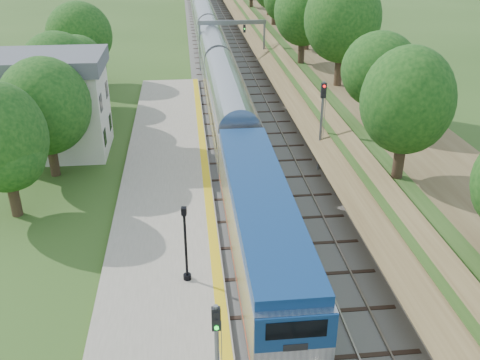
{
  "coord_description": "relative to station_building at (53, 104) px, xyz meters",
  "views": [
    {
      "loc": [
        -3.58,
        -11.77,
        16.97
      ],
      "look_at": [
        -0.5,
        17.38,
        2.8
      ],
      "focal_mm": 40.0,
      "sensor_mm": 36.0,
      "label": 1
    }
  ],
  "objects": [
    {
      "name": "signal_farside",
      "position": [
        20.2,
        -5.71,
        0.15
      ],
      "size": [
        0.37,
        0.29,
        6.74
      ],
      "color": "slate",
      "rests_on": "ground"
    },
    {
      "name": "lamppost_far",
      "position": [
        10.09,
        -19.02,
        -1.83
      ],
      "size": [
        0.42,
        0.42,
        4.2
      ],
      "color": "black",
      "rests_on": "platform"
    },
    {
      "name": "platform",
      "position": [
        8.8,
        -14.0,
        -3.9
      ],
      "size": [
        6.4,
        68.0,
        0.38
      ],
      "primitive_type": "cube",
      "color": "gray",
      "rests_on": "ground"
    },
    {
      "name": "trackbed",
      "position": [
        16.0,
        30.0,
        -4.02
      ],
      "size": [
        9.5,
        170.0,
        0.28
      ],
      "color": "#4C4944",
      "rests_on": "ground"
    },
    {
      "name": "trees_behind_platform",
      "position": [
        2.83,
        -9.33,
        0.44
      ],
      "size": [
        7.82,
        53.32,
        7.21
      ],
      "color": "#332316",
      "rests_on": "ground"
    },
    {
      "name": "yellow_stripe",
      "position": [
        11.65,
        -14.0,
        -3.7
      ],
      "size": [
        0.55,
        68.0,
        0.01
      ],
      "primitive_type": "cube",
      "color": "gold",
      "rests_on": "platform"
    },
    {
      "name": "embankment",
      "position": [
        24.35,
        30.0,
        -2.14
      ],
      "size": [
        10.64,
        170.0,
        11.7
      ],
      "color": "brown",
      "rests_on": "ground"
    },
    {
      "name": "station_building",
      "position": [
        0.0,
        0.0,
        0.0
      ],
      "size": [
        8.6,
        6.6,
        8.0
      ],
      "color": "silver",
      "rests_on": "ground"
    },
    {
      "name": "train",
      "position": [
        14.0,
        33.66,
        -1.77
      ],
      "size": [
        3.09,
        123.77,
        4.54
      ],
      "color": "black",
      "rests_on": "trackbed"
    },
    {
      "name": "signal_platform",
      "position": [
        11.1,
        -27.78,
        -0.49
      ],
      "size": [
        0.31,
        0.24,
        5.24
      ],
      "color": "slate",
      "rests_on": "platform"
    },
    {
      "name": "signal_gantry",
      "position": [
        16.47,
        24.99,
        0.73
      ],
      "size": [
        8.4,
        0.38,
        6.2
      ],
      "color": "slate",
      "rests_on": "ground"
    }
  ]
}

